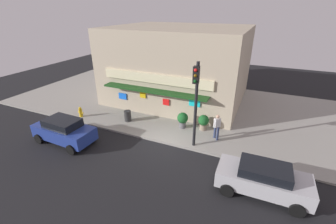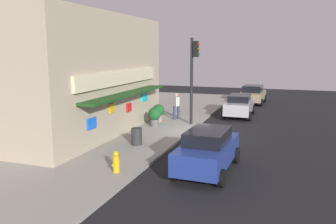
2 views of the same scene
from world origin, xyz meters
name	(u,v)px [view 1 (image 1 of 2)]	position (x,y,z in m)	size (l,w,h in m)	color
ground_plane	(165,144)	(0.00, 0.00, 0.00)	(50.70, 50.70, 0.00)	black
sidewalk	(195,107)	(0.00, 6.43, 0.06)	(33.80, 12.85, 0.12)	gray
corner_building	(179,63)	(-2.23, 8.10, 3.32)	(11.58, 10.52, 6.40)	tan
traffic_light	(196,95)	(1.76, 0.39, 3.49)	(0.32, 0.58, 5.26)	black
fire_hydrant	(81,112)	(-7.66, 0.79, 0.52)	(0.50, 0.26, 0.82)	gold
trash_can	(128,116)	(-3.86, 1.66, 0.53)	(0.52, 0.52, 0.82)	#2D2D2D
pedestrian	(217,126)	(2.86, 1.81, 1.07)	(0.45, 0.45, 1.73)	navy
potted_plant_by_doorway	(203,121)	(1.76, 2.66, 0.76)	(0.75, 0.75, 1.11)	gray
potted_plant_by_window	(183,119)	(0.31, 2.36, 0.78)	(0.77, 0.77, 1.15)	#59595B
parked_car_silver	(263,179)	(5.87, -1.92, 0.81)	(4.16, 1.95, 1.55)	#B7B7BC
parked_car_blue	(64,130)	(-6.05, -2.32, 0.85)	(4.10, 2.04, 1.64)	navy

